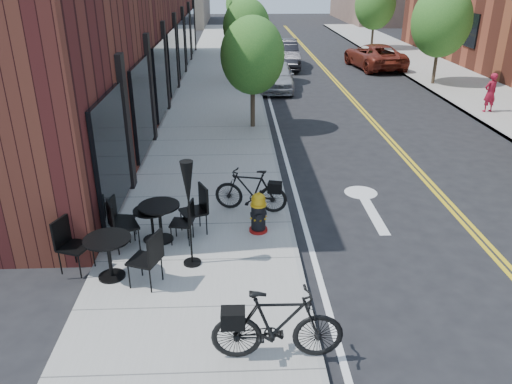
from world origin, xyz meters
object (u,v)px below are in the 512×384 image
object	(u,v)px
patio_umbrella	(188,192)
fire_hydrant	(258,213)
parked_car_c	(262,40)
pedestrian	(490,93)
bistro_set_c	(160,217)
parked_car_a	(277,76)
bistro_set_b	(152,220)
parked_car_b	(283,54)
bicycle_left	(251,190)
bicycle_right	(278,325)
bistro_set_a	(109,252)
parked_car_far	(374,56)

from	to	relation	value
patio_umbrella	fire_hydrant	bearing A→B (deg)	43.10
parked_car_c	pedestrian	bearing A→B (deg)	-64.50
bistro_set_c	patio_umbrella	bearing A→B (deg)	-76.99
parked_car_a	bistro_set_c	bearing A→B (deg)	-99.58
bistro_set_b	bistro_set_c	bearing A→B (deg)	3.96
bistro_set_c	pedestrian	bearing A→B (deg)	16.42
pedestrian	bistro_set_c	bearing A→B (deg)	25.58
patio_umbrella	parked_car_c	bearing A→B (deg)	84.15
patio_umbrella	parked_car_b	xyz separation A→B (m)	(3.70, 21.39, -0.84)
parked_car_a	parked_car_c	bearing A→B (deg)	94.35
bicycle_left	pedestrian	bearing A→B (deg)	145.01
fire_hydrant	parked_car_c	xyz separation A→B (m)	(1.57, 27.06, 0.17)
fire_hydrant	patio_umbrella	xyz separation A→B (m)	(-1.33, -1.25, 1.07)
bicycle_left	parked_car_b	size ratio (longest dim) A/B	0.36
bistro_set_c	parked_car_b	size ratio (longest dim) A/B	0.41
bistro_set_b	bistro_set_c	xyz separation A→B (m)	(0.17, -0.01, 0.07)
bicycle_right	parked_car_c	xyz separation A→B (m)	(1.48, 30.90, 0.03)
pedestrian	parked_car_c	bearing A→B (deg)	-80.17
bicycle_right	bistro_set_a	xyz separation A→B (m)	(-2.87, 2.20, -0.04)
bistro_set_a	bistro_set_c	xyz separation A→B (m)	(0.74, 1.34, -0.00)
bicycle_right	bistro_set_c	size ratio (longest dim) A/B	0.96
parked_car_b	fire_hydrant	bearing A→B (deg)	-96.30
bistro_set_c	parked_car_a	xyz separation A→B (m)	(3.61, 14.55, 0.01)
fire_hydrant	parked_car_far	world-z (taller)	parked_car_far
fire_hydrant	bicycle_right	distance (m)	3.85
parked_car_c	patio_umbrella	bearing A→B (deg)	-94.82
bicycle_left	pedestrian	xyz separation A→B (m)	(9.69, 8.48, 0.25)
bicycle_right	bistro_set_b	distance (m)	4.24
parked_car_a	parked_car_far	size ratio (longest dim) A/B	0.77
bistro_set_c	parked_car_b	xyz separation A→B (m)	(4.41, 20.44, 0.14)
fire_hydrant	parked_car_a	distance (m)	14.34
bicycle_right	pedestrian	size ratio (longest dim) A/B	1.25
fire_hydrant	parked_car_far	distance (m)	21.16
bistro_set_c	bicycle_right	bearing A→B (deg)	-82.77
patio_umbrella	bicycle_right	bearing A→B (deg)	-61.27
fire_hydrant	parked_car_b	distance (m)	20.28
bicycle_right	pedestrian	world-z (taller)	pedestrian
parked_car_c	bicycle_right	bearing A→B (deg)	-91.71
bistro_set_b	bicycle_right	bearing A→B (deg)	-48.19
fire_hydrant	patio_umbrella	distance (m)	2.12
fire_hydrant	parked_car_a	size ratio (longest dim) A/B	0.24
bistro_set_a	parked_car_b	xyz separation A→B (m)	(5.15, 21.78, 0.14)
bistro_set_a	parked_car_a	distance (m)	16.48
patio_umbrella	parked_car_a	bearing A→B (deg)	79.39
parked_car_a	parked_car_c	size ratio (longest dim) A/B	0.78
fire_hydrant	parked_car_c	bearing A→B (deg)	73.05
fire_hydrant	bistro_set_c	world-z (taller)	bistro_set_c
parked_car_b	pedestrian	xyz separation A→B (m)	(7.19, -10.64, 0.09)
parked_car_c	pedestrian	size ratio (longest dim) A/B	3.29
fire_hydrant	bistro_set_c	bearing A→B (deg)	174.80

